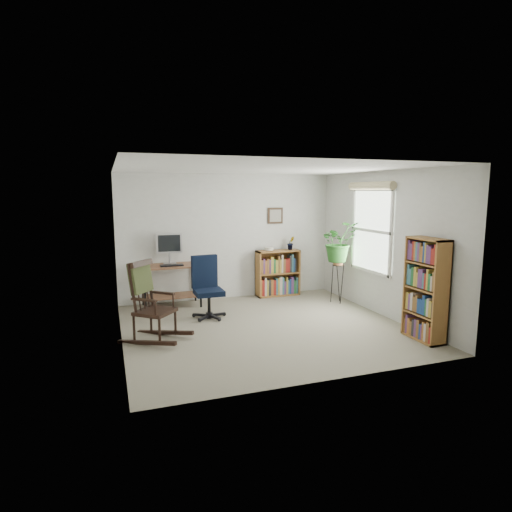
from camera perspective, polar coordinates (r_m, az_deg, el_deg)
name	(u,v)px	position (r m, az deg, el deg)	size (l,w,h in m)	color
floor	(265,327)	(6.68, 1.15, -9.44)	(4.20, 4.00, 0.00)	gray
ceiling	(265,168)	(6.36, 1.21, 11.60)	(4.20, 4.00, 0.00)	silver
wall_back	(229,237)	(8.30, -3.65, 2.58)	(4.20, 0.00, 2.40)	silver
wall_front	(330,274)	(4.61, 9.90, -2.36)	(4.20, 0.00, 2.40)	silver
wall_left	(118,257)	(6.01, -17.92, -0.11)	(0.00, 4.00, 2.40)	silver
wall_right	(383,244)	(7.40, 16.60, 1.51)	(0.00, 4.00, 2.40)	silver
window	(371,231)	(7.60, 15.10, 3.27)	(0.12, 1.20, 1.50)	white
desk	(171,286)	(7.90, -11.21, -3.90)	(1.06, 0.58, 0.76)	brown
monitor	(169,249)	(7.93, -11.50, 0.98)	(0.46, 0.16, 0.56)	#B0AFB4
keyboard	(172,265)	(7.71, -11.17, -1.23)	(0.40, 0.15, 0.03)	black
office_chair	(209,287)	(7.04, -6.31, -4.15)	(0.57, 0.57, 1.04)	black
rocking_chair	(155,301)	(6.11, -13.35, -5.80)	(0.59, 0.98, 1.14)	black
low_bookshelf	(278,273)	(8.55, 2.93, -2.27)	(0.87, 0.29, 0.91)	olive
tall_bookshelf	(426,289)	(6.40, 21.69, -4.17)	(0.27, 0.63, 1.44)	olive
plant_stand	(337,281)	(8.14, 10.80, -3.24)	(0.23, 0.23, 0.84)	black
spider_plant	(339,222)	(7.99, 11.02, 4.43)	(1.69, 1.88, 1.46)	#276423
potted_plant_small	(291,247)	(8.58, 4.66, 1.22)	(0.13, 0.24, 0.11)	#276423
framed_picture	(275,216)	(8.55, 2.61, 5.39)	(0.32, 0.04, 0.32)	black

